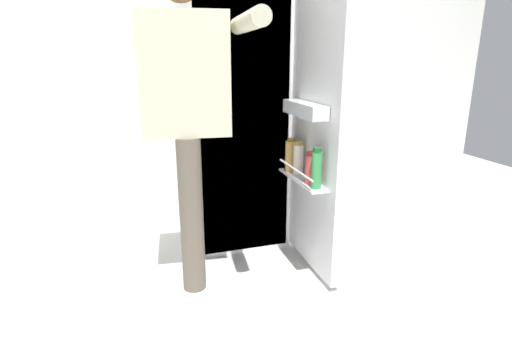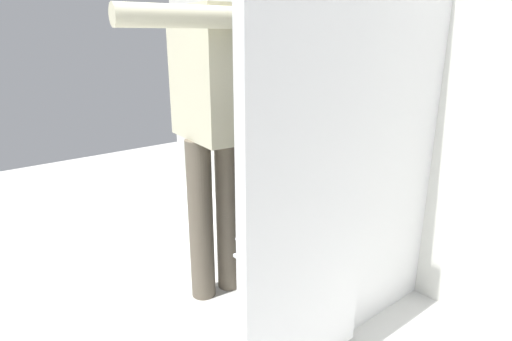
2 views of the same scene
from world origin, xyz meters
TOP-DOWN VIEW (x-y plane):
  - ground_plane at (0.00, 0.00)m, footprint 6.73×6.73m
  - kitchen_wall at (0.00, 0.87)m, footprint 4.40×0.10m
  - refrigerator at (0.03, 0.48)m, footprint 0.64×1.15m
  - person at (-0.35, 0.02)m, footprint 0.54×0.76m

SIDE VIEW (x-z plane):
  - ground_plane at x=0.00m, z-range 0.00..0.00m
  - refrigerator at x=0.03m, z-range 0.00..1.69m
  - person at x=-0.35m, z-range 0.16..1.79m
  - kitchen_wall at x=0.00m, z-range 0.00..2.47m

